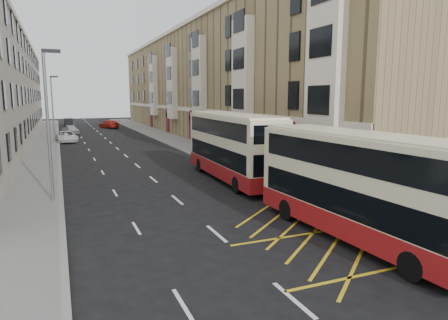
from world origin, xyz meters
name	(u,v)px	position (x,y,z in m)	size (l,w,h in m)	color
ground	(261,272)	(0.00, 0.00, 0.00)	(200.00, 200.00, 0.00)	black
pavement_right	(197,149)	(8.00, 30.00, 0.07)	(4.00, 120.00, 0.15)	slate
pavement_left	(42,157)	(-7.50, 30.00, 0.07)	(3.00, 120.00, 0.15)	slate
kerb_right	(180,149)	(6.00, 30.00, 0.07)	(0.25, 120.00, 0.15)	gray
kerb_left	(59,156)	(-6.00, 30.00, 0.07)	(0.25, 120.00, 0.15)	gray
road_markings	(106,139)	(0.00, 45.00, 0.01)	(10.00, 110.00, 0.01)	silver
terrace_right	(207,84)	(14.88, 45.38, 7.52)	(10.75, 79.00, 15.25)	#927C55
guard_railing	(316,191)	(6.25, 5.75, 0.86)	(0.06, 6.56, 1.01)	red
street_lamp_near	(48,117)	(-6.35, 12.00, 4.64)	(0.93, 0.18, 8.00)	gray
street_lamp_far	(53,105)	(-6.35, 42.00, 4.64)	(0.93, 0.18, 8.00)	gray
double_decker_front	(361,187)	(5.00, 1.08, 2.20)	(2.96, 10.94, 4.32)	#F2E8B8
double_decker_rear	(232,147)	(5.00, 13.69, 2.32)	(2.95, 11.50, 4.56)	#F2E8B8
litter_bin	(448,235)	(7.35, -1.05, 0.62)	(0.55, 0.55, 0.90)	black
pedestrian_near	(406,210)	(7.15, 0.81, 1.10)	(0.70, 0.46, 1.91)	black
pedestrian_far	(414,207)	(8.13, 1.28, 0.97)	(0.96, 0.40, 1.65)	black
white_van	(66,137)	(-5.03, 42.81, 0.70)	(2.32, 5.03, 1.40)	silver
car_silver	(71,130)	(-4.15, 53.46, 0.72)	(1.71, 4.25, 1.45)	#B1B2B9
car_dark	(68,122)	(-4.06, 71.38, 0.76)	(1.60, 4.59, 1.51)	black
car_red	(109,124)	(2.63, 63.73, 0.74)	(2.06, 5.07, 1.47)	#AD2117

